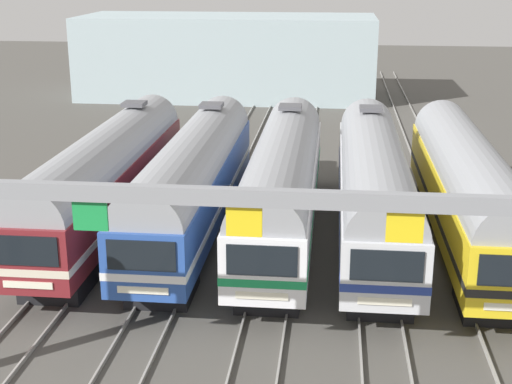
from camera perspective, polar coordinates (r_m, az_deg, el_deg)
name	(u,v)px	position (r m, az deg, el deg)	size (l,w,h in m)	color
ground_plane	(282,238)	(32.69, 2.01, -3.61)	(160.00, 160.00, 0.00)	#4C4944
track_bed	(301,146)	(48.90, 3.48, 3.62)	(17.15, 70.00, 0.15)	gray
commuter_train_maroon	(107,175)	(33.27, -11.50, 1.30)	(2.88, 18.06, 5.05)	maroon
commuter_train_blue	(194,178)	(32.32, -4.87, 1.12)	(2.88, 18.06, 5.05)	#284C9E
commuter_train_white	(282,180)	(31.83, 2.06, 0.91)	(2.88, 18.06, 5.05)	white
commuter_train_silver	(374,183)	(31.81, 9.11, 0.68)	(2.88, 18.06, 5.05)	silver
commuter_train_yellow	(467,186)	(32.26, 16.06, 0.45)	(2.88, 18.06, 4.77)	gold
catenary_gantry	(244,236)	(18.27, -0.92, -3.46)	(20.89, 0.44, 6.97)	gray
maintenance_building	(228,56)	(67.11, -2.17, 10.47)	(25.98, 10.00, 7.18)	#9EB2B7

